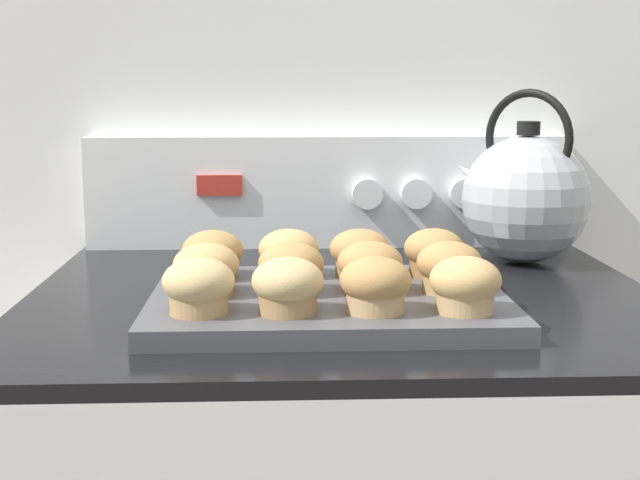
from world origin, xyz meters
name	(u,v)px	position (x,y,z in m)	size (l,w,h in m)	color
wall_back	(328,53)	(0.00, 0.74, 1.20)	(8.00, 0.05, 2.40)	silver
control_panel	(331,191)	(0.00, 0.69, 0.98)	(0.77, 0.07, 0.18)	white
muffin_pan	(328,302)	(-0.02, 0.26, 0.90)	(0.40, 0.31, 0.02)	#4C4C51
muffin_r0_c0	(199,286)	(-0.16, 0.17, 0.94)	(0.07, 0.07, 0.06)	tan
muffin_r0_c1	(288,286)	(-0.07, 0.17, 0.94)	(0.07, 0.07, 0.06)	#A37A4C
muffin_r0_c2	(375,285)	(0.02, 0.17, 0.94)	(0.07, 0.07, 0.06)	tan
muffin_r0_c3	(465,285)	(0.11, 0.17, 0.94)	(0.07, 0.07, 0.06)	tan
muffin_r1_c0	(206,269)	(-0.16, 0.26, 0.94)	(0.07, 0.07, 0.06)	tan
muffin_r1_c1	(291,268)	(-0.07, 0.26, 0.94)	(0.07, 0.07, 0.06)	tan
muffin_r1_c2	(370,267)	(0.02, 0.26, 0.94)	(0.07, 0.07, 0.06)	olive
muffin_r1_c3	(449,267)	(0.11, 0.26, 0.94)	(0.07, 0.07, 0.06)	tan
muffin_r2_c0	(213,254)	(-0.16, 0.35, 0.94)	(0.07, 0.07, 0.06)	olive
muffin_r2_c1	(289,253)	(-0.07, 0.35, 0.94)	(0.07, 0.07, 0.06)	olive
muffin_r2_c2	(360,253)	(0.02, 0.35, 0.94)	(0.07, 0.07, 0.06)	#A37A4C
muffin_r2_c3	(434,253)	(0.11, 0.35, 0.94)	(0.07, 0.07, 0.06)	olive
tea_kettle	(525,197)	(0.28, 0.54, 0.99)	(0.20, 0.20, 0.25)	#ADAFB5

